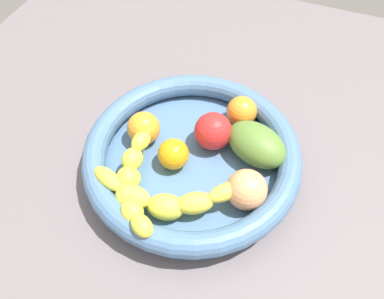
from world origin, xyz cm
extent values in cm
cube|color=#625B5E|center=(0.00, 0.00, 1.50)|extent=(120.00, 120.00, 3.00)
cylinder|color=#486C93|center=(0.00, 0.00, 4.20)|extent=(34.53, 34.53, 2.40)
torus|color=#486C93|center=(0.00, 0.00, 7.39)|extent=(37.32, 37.32, 4.00)
ellipsoid|color=yellow|center=(-8.20, -2.44, 9.80)|extent=(3.34, 4.44, 2.80)
ellipsoid|color=yellow|center=(-8.27, -5.70, 8.90)|extent=(3.80, 4.41, 3.41)
ellipsoid|color=yellow|center=(-7.56, -8.89, 8.00)|extent=(5.14, 5.19, 4.01)
ellipsoid|color=yellow|center=(-6.12, -11.82, 8.00)|extent=(5.59, 5.62, 4.01)
ellipsoid|color=yellow|center=(-4.03, -14.33, 8.90)|extent=(5.31, 5.29, 3.41)
ellipsoid|color=yellow|center=(-1.40, -16.27, 9.80)|extent=(4.94, 4.46, 2.80)
ellipsoid|color=yellow|center=(-10.08, -10.62, 9.12)|extent=(6.47, 4.60, 2.73)
ellipsoid|color=yellow|center=(-5.29, -11.62, 8.31)|extent=(6.08, 3.80, 3.47)
ellipsoid|color=yellow|center=(-0.42, -11.19, 7.50)|extent=(6.71, 5.47, 4.20)
ellipsoid|color=yellow|center=(4.12, -9.35, 8.31)|extent=(6.84, 5.97, 3.47)
ellipsoid|color=yellow|center=(7.93, -6.28, 9.12)|extent=(6.00, 6.18, 2.73)
sphere|color=orange|center=(5.27, 11.58, 8.21)|extent=(5.64, 5.64, 5.64)
sphere|color=orange|center=(-2.64, -1.80, 8.06)|extent=(5.32, 5.32, 5.32)
sphere|color=orange|center=(-9.67, 1.37, 8.35)|extent=(5.90, 5.90, 5.90)
ellipsoid|color=#567B32|center=(9.87, 4.86, 8.54)|extent=(13.17, 11.17, 6.29)
sphere|color=red|center=(2.08, 4.82, 8.73)|extent=(6.67, 6.67, 6.67)
sphere|color=#F99F65|center=(10.81, -4.43, 8.66)|extent=(6.53, 6.53, 6.53)
camera|label=1|loc=(13.95, -36.11, 59.66)|focal=35.65mm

